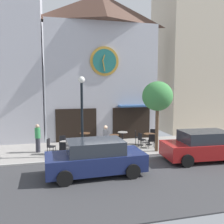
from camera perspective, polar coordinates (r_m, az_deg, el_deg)
name	(u,v)px	position (r m, az deg, el deg)	size (l,w,h in m)	color
ground_plane	(114,164)	(12.64, 0.36, -11.99)	(25.35, 10.79, 0.13)	gray
clock_building	(101,65)	(18.48, -2.49, 10.96)	(8.09, 3.34, 10.52)	#B2B2BC
neighbor_building_right	(194,47)	(23.12, 18.63, 14.26)	(6.16, 4.76, 14.52)	beige
street_lamp	(82,116)	(13.50, -7.01, -0.99)	(0.36, 0.36, 4.41)	black
street_tree	(158,97)	(14.58, 10.56, 3.52)	(1.82, 1.64, 4.16)	brown
cafe_table_rightmost	(65,146)	(14.40, -10.83, -7.69)	(0.64, 0.64, 0.73)	black
cafe_table_near_curb	(85,136)	(16.60, -6.32, -5.62)	(0.70, 0.70, 0.74)	black
cafe_table_center_right	(114,139)	(15.95, 0.52, -6.21)	(0.62, 0.62, 0.73)	black
cafe_table_near_door	(123,135)	(16.93, 2.49, -5.39)	(0.69, 0.69, 0.72)	black
cafe_table_center	(149,137)	(16.39, 8.69, -5.72)	(0.74, 0.74, 0.75)	black
cafe_chair_corner	(151,140)	(15.59, 9.17, -6.42)	(0.47, 0.47, 0.90)	black
cafe_chair_facing_wall	(63,149)	(13.61, -11.29, -8.35)	(0.50, 0.50, 0.90)	black
cafe_chair_right_end	(153,135)	(17.20, 9.48, -5.21)	(0.54, 0.54, 0.90)	black
cafe_chair_near_lamp	(137,136)	(16.51, 5.82, -5.65)	(0.51, 0.51, 0.90)	black
cafe_chair_left_end	(63,142)	(15.15, -11.34, -6.83)	(0.48, 0.48, 0.90)	black
cafe_chair_near_tree	(50,145)	(14.51, -14.26, -7.49)	(0.52, 0.52, 0.90)	black
cafe_chair_facing_street	(141,139)	(15.80, 6.84, -6.20)	(0.49, 0.49, 0.90)	black
pedestrian_grey	(106,140)	(13.97, -1.49, -6.43)	(0.45, 0.45, 1.67)	#2D2D38
pedestrian_green	(38,138)	(15.06, -16.93, -5.77)	(0.40, 0.40, 1.67)	#2D2D38
parked_car_navy	(95,158)	(10.96, -3.90, -10.60)	(4.36, 2.14, 1.55)	navy
parked_car_red	(204,146)	(13.83, 20.68, -7.41)	(4.39, 2.21, 1.55)	maroon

